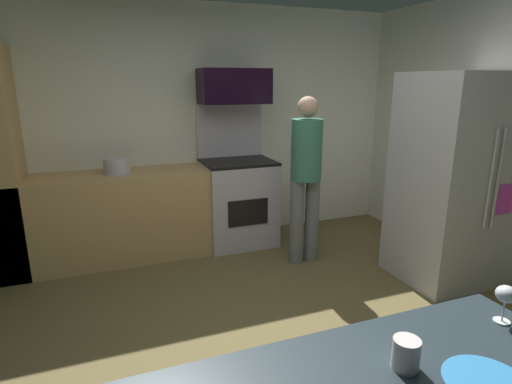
# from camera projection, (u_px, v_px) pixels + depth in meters

# --- Properties ---
(ground_plane) EXTENTS (5.20, 4.80, 0.02)m
(ground_plane) POSITION_uv_depth(u_px,v_px,m) (263.00, 353.00, 2.81)
(ground_plane) COLOR brown
(wall_back) EXTENTS (5.20, 0.12, 2.60)m
(wall_back) POSITION_uv_depth(u_px,v_px,m) (185.00, 126.00, 4.58)
(wall_back) COLOR beige
(wall_back) RESTS_ON ground
(lower_cabinet_run) EXTENTS (2.40, 0.60, 0.90)m
(lower_cabinet_run) POSITION_uv_depth(u_px,v_px,m) (108.00, 218.00, 4.17)
(lower_cabinet_run) COLOR tan
(lower_cabinet_run) RESTS_ON ground
(oven_range) EXTENTS (0.76, 0.65, 1.55)m
(oven_range) POSITION_uv_depth(u_px,v_px,m) (238.00, 198.00, 4.62)
(oven_range) COLOR #C0B6BF
(oven_range) RESTS_ON ground
(microwave) EXTENTS (0.74, 0.38, 0.37)m
(microwave) POSITION_uv_depth(u_px,v_px,m) (234.00, 86.00, 4.38)
(microwave) COLOR black
(microwave) RESTS_ON oven_range
(refrigerator) EXTENTS (0.89, 0.79, 1.86)m
(refrigerator) POSITION_uv_depth(u_px,v_px,m) (454.00, 180.00, 3.68)
(refrigerator) COLOR #BEBCBF
(refrigerator) RESTS_ON ground
(person_cook) EXTENTS (0.31, 0.30, 1.65)m
(person_cook) POSITION_uv_depth(u_px,v_px,m) (306.00, 172.00, 4.01)
(person_cook) COLOR slate
(person_cook) RESTS_ON ground
(wine_glass_mid) EXTENTS (0.08, 0.08, 0.15)m
(wine_glass_mid) POSITION_uv_depth(u_px,v_px,m) (506.00, 296.00, 1.54)
(wine_glass_mid) COLOR silver
(wine_glass_mid) RESTS_ON counter_island
(mug_tea) EXTENTS (0.09, 0.09, 0.10)m
(mug_tea) POSITION_uv_depth(u_px,v_px,m) (406.00, 354.00, 1.30)
(mug_tea) COLOR beige
(mug_tea) RESTS_ON counter_island
(stock_pot) EXTENTS (0.26, 0.26, 0.15)m
(stock_pot) POSITION_uv_depth(u_px,v_px,m) (117.00, 166.00, 4.07)
(stock_pot) COLOR silver
(stock_pot) RESTS_ON lower_cabinet_run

